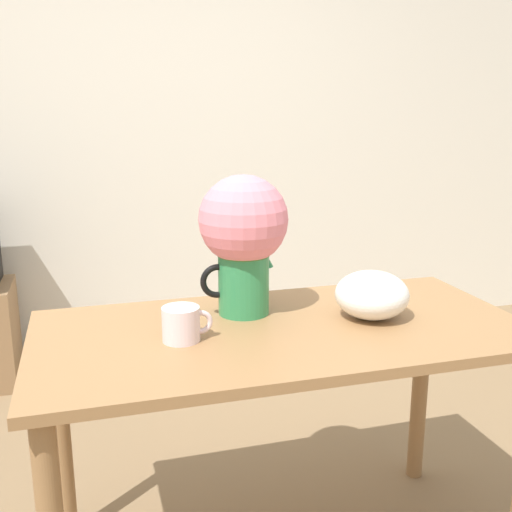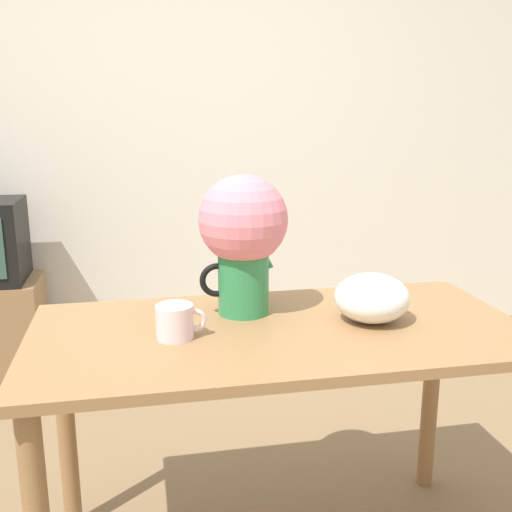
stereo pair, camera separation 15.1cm
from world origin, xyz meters
The scene contains 5 objects.
wall_back centered at (0.00, 1.96, 1.30)m, with size 8.00×0.05×2.60m.
table centered at (0.14, -0.04, 0.68)m, with size 1.43×0.70×0.80m.
flower_vase centered at (0.06, 0.11, 1.05)m, with size 0.27×0.27×0.43m.
coffee_mug centered at (-0.16, -0.06, 0.85)m, with size 0.14×0.10×0.10m.
white_bowl centered at (0.42, -0.04, 0.87)m, with size 0.22×0.22×0.14m.
Camera 1 is at (-0.40, -1.60, 1.42)m, focal length 42.00 mm.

